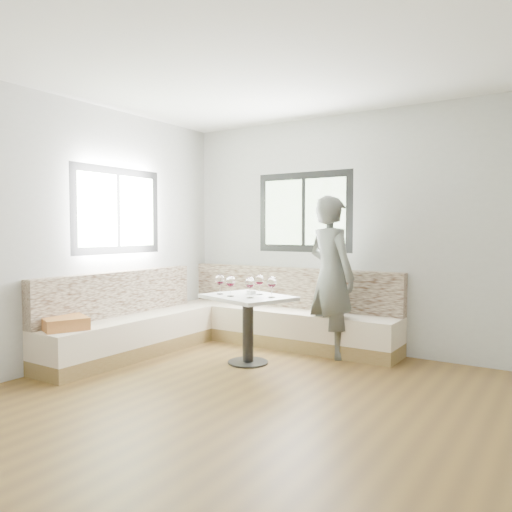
{
  "coord_description": "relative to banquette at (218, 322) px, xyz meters",
  "views": [
    {
      "loc": [
        2.0,
        -3.08,
        1.43
      ],
      "look_at": [
        -0.91,
        1.4,
        1.15
      ],
      "focal_mm": 35.0,
      "sensor_mm": 36.0,
      "label": 1
    }
  ],
  "objects": [
    {
      "name": "room",
      "position": [
        1.51,
        -1.54,
        1.08
      ],
      "size": [
        5.01,
        5.01,
        2.81
      ],
      "color": "brown",
      "rests_on": "ground"
    },
    {
      "name": "banquette",
      "position": [
        0.0,
        0.0,
        0.0
      ],
      "size": [
        2.91,
        2.8,
        0.95
      ],
      "color": "olive",
      "rests_on": "ground"
    },
    {
      "name": "table",
      "position": [
        0.64,
        -0.32,
        0.22
      ],
      "size": [
        1.06,
        0.93,
        0.73
      ],
      "rotation": [
        0.0,
        0.0,
        -0.31
      ],
      "color": "black",
      "rests_on": "ground"
    },
    {
      "name": "person",
      "position": [
        1.25,
        0.45,
        0.57
      ],
      "size": [
        0.78,
        0.66,
        1.81
      ],
      "primitive_type": "imported",
      "rotation": [
        0.0,
        0.0,
        2.72
      ],
      "color": "#535650",
      "rests_on": "ground"
    },
    {
      "name": "olive_ramekin",
      "position": [
        0.61,
        -0.2,
        0.42
      ],
      "size": [
        0.1,
        0.1,
        0.04
      ],
      "color": "white",
      "rests_on": "table"
    },
    {
      "name": "wine_glass_a",
      "position": [
        0.33,
        -0.4,
        0.55
      ],
      "size": [
        0.1,
        0.1,
        0.22
      ],
      "color": "white",
      "rests_on": "table"
    },
    {
      "name": "wine_glass_b",
      "position": [
        0.53,
        -0.48,
        0.55
      ],
      "size": [
        0.1,
        0.1,
        0.22
      ],
      "color": "white",
      "rests_on": "table"
    },
    {
      "name": "wine_glass_c",
      "position": [
        0.77,
        -0.47,
        0.55
      ],
      "size": [
        0.1,
        0.1,
        0.22
      ],
      "color": "white",
      "rests_on": "table"
    },
    {
      "name": "wine_glass_d",
      "position": [
        0.71,
        -0.19,
        0.55
      ],
      "size": [
        0.1,
        0.1,
        0.22
      ],
      "color": "white",
      "rests_on": "table"
    },
    {
      "name": "wine_glass_e",
      "position": [
        0.95,
        -0.32,
        0.55
      ],
      "size": [
        0.1,
        0.1,
        0.22
      ],
      "color": "white",
      "rests_on": "table"
    }
  ]
}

